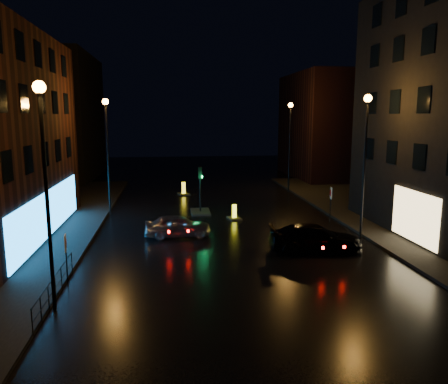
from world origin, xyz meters
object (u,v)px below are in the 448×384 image
Objects in this scene: traffic_signal at (200,206)px; road_sign_left at (66,247)px; road_sign_right at (331,196)px; silver_hatchback at (178,226)px; bollard_far at (184,192)px; dark_sedan at (315,238)px; bollard_near at (234,216)px.

traffic_signal is 15.01m from road_sign_left.
traffic_signal reaches higher than road_sign_left.
silver_hatchback is at bearing 24.24° from road_sign_right.
traffic_signal is 2.28× the size of bollard_far.
silver_hatchback is 0.79× the size of dark_sedan.
bollard_far is (-1.00, 7.69, -0.25)m from traffic_signal.
bollard_far is at bearing -39.51° from road_sign_right.
bollard_near is at bearing 41.23° from road_sign_left.
traffic_signal is at bearing -17.69° from silver_hatchback.
silver_hatchback is 8.56m from road_sign_left.
silver_hatchback is 2.60× the size of bollard_far.
traffic_signal is 1.43× the size of road_sign_right.
silver_hatchback is 2.98× the size of bollard_near.
dark_sedan is 12.55m from road_sign_left.
road_sign_right is at bearing -78.67° from silver_hatchback.
bollard_near is 10.55m from bollard_far.
road_sign_right is (8.61, -3.97, 1.30)m from traffic_signal.
traffic_signal is 7.76m from bollard_far.
silver_hatchback reaches higher than bollard_far.
dark_sedan is at bearing 73.97° from road_sign_right.
traffic_signal reaches higher than bollard_near.
road_sign_left is 17.97m from road_sign_right.
traffic_signal reaches higher than silver_hatchback.
bollard_near is 6.78m from road_sign_right.
road_sign_left reaches higher than silver_hatchback.
dark_sedan is (5.42, -10.23, 0.22)m from traffic_signal.
road_sign_left reaches higher than bollard_near.
dark_sedan is 2.07× the size of road_sign_right.
silver_hatchback is at bearing -107.82° from bollard_far.
dark_sedan is at bearing -119.66° from silver_hatchback.
silver_hatchback is 5.75m from bollard_near.
bollard_far is 0.63× the size of road_sign_right.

